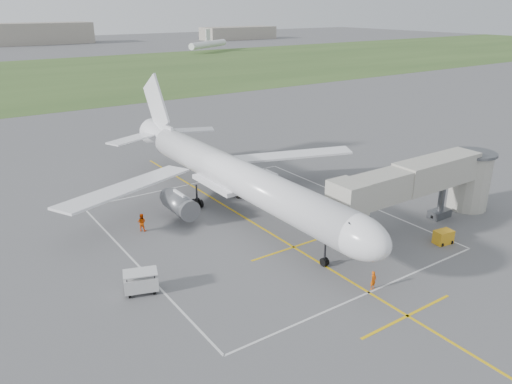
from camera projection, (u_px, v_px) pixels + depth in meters
ground at (239, 214)px, 56.68m from camera, size 700.00×700.00×0.00m
grass_strip at (16, 80)px, 156.87m from camera, size 700.00×120.00×0.02m
apron_markings at (269, 232)px, 52.20m from camera, size 28.20×60.00×0.01m
airliner at (235, 176)px, 55.71m from camera, size 38.93×46.75×13.52m
jet_bridge at (431, 181)px, 52.93m from camera, size 23.40×5.00×7.20m
gpu_unit at (443, 237)px, 49.55m from camera, size 1.97×1.52×1.36m
baggage_cart at (141, 282)px, 40.99m from camera, size 3.12×2.44×1.91m
ramp_worker_nose at (373, 280)px, 41.55m from camera, size 0.63×0.45×1.63m
ramp_worker_wing at (142, 222)px, 52.18m from camera, size 1.19×1.19×1.94m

